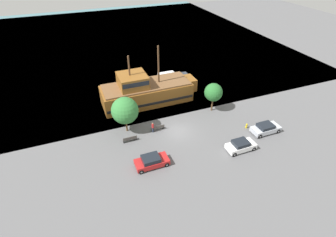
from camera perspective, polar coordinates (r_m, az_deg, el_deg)
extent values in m
plane|color=#5B5B5E|center=(37.63, 2.25, -2.87)|extent=(160.00, 160.00, 0.00)
plane|color=teal|center=(75.77, -11.65, 16.47)|extent=(80.00, 80.00, 0.00)
cube|color=brown|center=(43.98, -4.68, 5.45)|extent=(14.69, 5.48, 3.00)
cube|color=black|center=(44.20, -4.65, 4.94)|extent=(14.39, 5.56, 0.45)
cube|color=brown|center=(46.35, 4.77, 7.70)|extent=(1.40, 3.01, 2.10)
cube|color=brown|center=(43.21, -4.78, 7.33)|extent=(14.10, 5.04, 0.25)
cube|color=brown|center=(42.20, -7.73, 8.17)|extent=(4.41, 4.38, 2.05)
cube|color=black|center=(42.06, -7.76, 8.54)|extent=(4.19, 4.44, 0.74)
cylinder|color=#4C331E|center=(42.46, -2.09, 11.66)|extent=(0.28, 0.28, 6.10)
cylinder|color=#4C331E|center=(41.45, -8.40, 10.01)|extent=(0.28, 0.28, 5.19)
cube|color=#2D333D|center=(51.35, 0.27, 8.73)|extent=(7.77, 1.82, 0.82)
cube|color=silver|center=(50.79, -0.35, 9.46)|extent=(3.11, 1.42, 0.83)
cube|color=black|center=(51.11, 0.64, 9.62)|extent=(0.12, 1.28, 0.67)
cube|color=#B21E1E|center=(32.20, -3.53, -9.43)|extent=(4.08, 1.89, 0.63)
cube|color=black|center=(31.77, -3.78, -8.73)|extent=(2.12, 1.70, 0.53)
cylinder|color=black|center=(32.16, -0.26, -10.01)|extent=(0.62, 0.22, 0.62)
cylinder|color=gray|center=(32.16, -0.26, -10.01)|extent=(0.23, 0.25, 0.23)
cylinder|color=black|center=(33.32, -1.34, -8.08)|extent=(0.62, 0.22, 0.62)
cylinder|color=gray|center=(33.32, -1.34, -8.08)|extent=(0.23, 0.25, 0.23)
cylinder|color=black|center=(31.49, -5.84, -11.48)|extent=(0.62, 0.22, 0.62)
cylinder|color=gray|center=(31.49, -5.84, -11.48)|extent=(0.23, 0.25, 0.23)
cylinder|color=black|center=(32.67, -6.71, -9.44)|extent=(0.62, 0.22, 0.62)
cylinder|color=gray|center=(32.67, -6.71, -9.44)|extent=(0.23, 0.25, 0.23)
cube|color=#B7BCC6|center=(39.63, 20.47, -2.14)|extent=(4.11, 1.86, 0.66)
cube|color=black|center=(39.24, 20.50, -1.52)|extent=(2.14, 1.68, 0.46)
cylinder|color=black|center=(40.27, 22.86, -2.56)|extent=(0.68, 0.22, 0.68)
cylinder|color=gray|center=(40.27, 22.86, -2.56)|extent=(0.26, 0.25, 0.26)
cylinder|color=black|center=(41.20, 21.37, -1.26)|extent=(0.68, 0.22, 0.68)
cylinder|color=gray|center=(41.20, 21.37, -1.26)|extent=(0.26, 0.25, 0.26)
cylinder|color=black|center=(38.37, 19.36, -3.67)|extent=(0.68, 0.22, 0.68)
cylinder|color=gray|center=(38.37, 19.36, -3.67)|extent=(0.26, 0.25, 0.26)
cylinder|color=black|center=(39.34, 17.89, -2.28)|extent=(0.68, 0.22, 0.68)
cylinder|color=gray|center=(39.34, 17.89, -2.28)|extent=(0.26, 0.25, 0.26)
cube|color=white|center=(35.53, 15.57, -5.84)|extent=(3.82, 1.79, 0.68)
cube|color=black|center=(35.10, 15.56, -5.16)|extent=(1.99, 1.61, 0.49)
cylinder|color=black|center=(36.02, 18.15, -6.29)|extent=(0.63, 0.22, 0.63)
cylinder|color=gray|center=(36.02, 18.15, -6.29)|extent=(0.24, 0.25, 0.24)
cylinder|color=black|center=(36.94, 16.67, -4.80)|extent=(0.63, 0.22, 0.63)
cylinder|color=gray|center=(36.94, 16.67, -4.80)|extent=(0.24, 0.25, 0.24)
cylinder|color=black|center=(34.49, 14.24, -7.61)|extent=(0.63, 0.22, 0.63)
cylinder|color=gray|center=(34.49, 14.24, -7.61)|extent=(0.24, 0.25, 0.24)
cylinder|color=black|center=(35.44, 12.81, -6.01)|extent=(0.63, 0.22, 0.63)
cylinder|color=gray|center=(35.44, 12.81, -6.01)|extent=(0.24, 0.25, 0.24)
cylinder|color=yellow|center=(39.80, 16.70, -1.66)|extent=(0.22, 0.22, 0.56)
sphere|color=yellow|center=(39.60, 16.78, -1.24)|extent=(0.25, 0.25, 0.25)
cylinder|color=yellow|center=(39.69, 16.52, -1.68)|extent=(0.10, 0.09, 0.09)
cylinder|color=yellow|center=(39.87, 16.89, -1.58)|extent=(0.10, 0.09, 0.09)
cube|color=#4C4742|center=(36.05, -8.31, -4.36)|extent=(1.91, 0.45, 0.05)
cube|color=#4C4742|center=(35.76, -8.26, -4.26)|extent=(1.91, 0.06, 0.40)
cube|color=#2D2D2D|center=(36.07, -9.65, -4.95)|extent=(0.12, 0.36, 0.40)
cube|color=#2D2D2D|center=(36.33, -6.92, -4.32)|extent=(0.12, 0.36, 0.40)
cube|color=#4C4742|center=(37.70, -2.25, -1.96)|extent=(1.90, 0.45, 0.05)
cube|color=#4C4742|center=(37.42, -2.15, -1.85)|extent=(1.90, 0.06, 0.40)
cube|color=#2D2D2D|center=(37.62, -3.52, -2.53)|extent=(0.12, 0.36, 0.40)
cube|color=#2D2D2D|center=(38.08, -0.98, -1.94)|extent=(0.12, 0.36, 0.40)
cylinder|color=#232838|center=(37.35, -3.30, -2.46)|extent=(0.27, 0.27, 0.79)
cylinder|color=#B22323|center=(36.93, -3.34, -1.59)|extent=(0.32, 0.32, 0.61)
sphere|color=#8C664C|center=(36.69, -3.36, -1.07)|extent=(0.21, 0.21, 0.21)
cylinder|color=brown|center=(37.68, -9.01, -1.51)|extent=(0.24, 0.24, 1.86)
sphere|color=#337A38|center=(36.26, -9.37, 1.72)|extent=(3.77, 3.77, 3.77)
cylinder|color=brown|center=(42.22, 9.56, 2.97)|extent=(0.24, 0.24, 2.09)
sphere|color=#286B2D|center=(41.10, 9.86, 5.63)|extent=(2.82, 2.82, 2.82)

